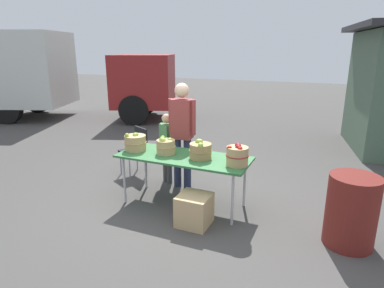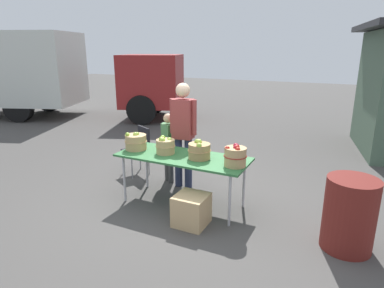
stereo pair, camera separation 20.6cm
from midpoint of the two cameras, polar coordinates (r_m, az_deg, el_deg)
ground_plane at (r=4.99m, az=-0.34°, el=-10.30°), size 40.00×40.00×0.00m
market_table at (r=4.72m, az=-0.35°, el=-2.61°), size 1.90×0.76×0.75m
apple_basket_green_0 at (r=5.04m, az=-8.57°, el=0.42°), size 0.34×0.34×0.28m
apple_basket_green_1 at (r=4.79m, az=-3.45°, el=-0.31°), size 0.29×0.29×0.26m
apple_basket_green_2 at (r=4.57m, az=2.55°, el=-1.12°), size 0.33×0.33×0.26m
apple_basket_red_0 at (r=4.32m, az=8.86°, el=-2.07°), size 0.31×0.31×0.29m
vendor_adult at (r=5.26m, az=-0.42°, el=2.85°), size 0.45×0.25×1.72m
child_customer at (r=5.55m, az=-3.04°, el=0.28°), size 0.29×0.24×1.20m
box_truck at (r=12.11m, az=-23.65°, el=11.36°), size 7.96×4.76×2.75m
folding_chair at (r=6.06m, az=-8.23°, el=-0.44°), size 0.54×0.54×0.86m
trash_barrel at (r=4.23m, az=26.90°, el=-10.82°), size 0.57×0.57×0.85m
produce_crate at (r=4.37m, az=1.28°, el=-11.36°), size 0.41×0.41×0.41m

